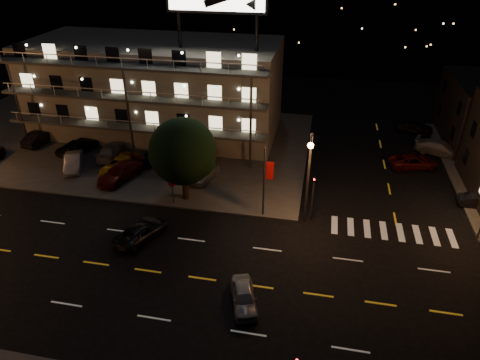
% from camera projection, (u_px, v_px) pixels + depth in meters
% --- Properties ---
extents(ground, '(140.00, 140.00, 0.00)m').
position_uv_depth(ground, '(175.00, 275.00, 30.08)').
color(ground, black).
rests_on(ground, ground).
extents(curb_nw, '(44.00, 24.00, 0.15)m').
position_uv_depth(curb_nw, '(115.00, 140.00, 49.35)').
color(curb_nw, '#3D3D3A').
rests_on(curb_nw, ground).
extents(motel, '(28.00, 13.80, 18.10)m').
position_uv_depth(motel, '(156.00, 87.00, 49.31)').
color(motel, gray).
rests_on(motel, ground).
extents(streetlight_nc, '(0.44, 1.92, 8.00)m').
position_uv_depth(streetlight_nc, '(309.00, 171.00, 32.88)').
color(streetlight_nc, '#2D2D30').
rests_on(streetlight_nc, ground).
extents(signal_nw, '(0.20, 0.27, 4.60)m').
position_uv_depth(signal_nw, '(313.00, 194.00, 34.47)').
color(signal_nw, '#2D2D30').
rests_on(signal_nw, ground).
extents(banner_north, '(0.83, 0.16, 6.40)m').
position_uv_depth(banner_north, '(265.00, 181.00, 34.62)').
color(banner_north, '#2D2D30').
rests_on(banner_north, ground).
extents(stop_sign, '(0.91, 0.11, 2.61)m').
position_uv_depth(stop_sign, '(172.00, 188.00, 36.99)').
color(stop_sign, '#2D2D30').
rests_on(stop_sign, ground).
extents(tree, '(6.01, 5.79, 7.57)m').
position_uv_depth(tree, '(182.00, 153.00, 36.21)').
color(tree, black).
rests_on(tree, curb_nw).
extents(lot_car_1, '(3.19, 4.61, 1.44)m').
position_uv_depth(lot_car_1, '(73.00, 162.00, 42.96)').
color(lot_car_1, gray).
rests_on(lot_car_1, curb_nw).
extents(lot_car_2, '(3.03, 5.37, 1.42)m').
position_uv_depth(lot_car_2, '(120.00, 165.00, 42.32)').
color(lot_car_2, gold).
rests_on(lot_car_2, curb_nw).
extents(lot_car_3, '(3.67, 5.59, 1.51)m').
position_uv_depth(lot_car_3, '(121.00, 172.00, 41.03)').
color(lot_car_3, '#55100C').
rests_on(lot_car_3, curb_nw).
extents(lot_car_4, '(2.56, 4.33, 1.38)m').
position_uv_depth(lot_car_4, '(204.00, 173.00, 40.98)').
color(lot_car_4, gray).
rests_on(lot_car_4, curb_nw).
extents(lot_car_5, '(2.13, 4.68, 1.49)m').
position_uv_depth(lot_car_5, '(40.00, 137.00, 48.06)').
color(lot_car_5, black).
rests_on(lot_car_5, curb_nw).
extents(lot_car_6, '(3.36, 5.32, 1.37)m').
position_uv_depth(lot_car_6, '(78.00, 146.00, 46.19)').
color(lot_car_6, black).
rests_on(lot_car_6, curb_nw).
extents(lot_car_7, '(2.85, 5.31, 1.46)m').
position_uv_depth(lot_car_7, '(111.00, 150.00, 45.19)').
color(lot_car_7, gray).
rests_on(lot_car_7, curb_nw).
extents(lot_car_8, '(1.50, 3.61, 1.22)m').
position_uv_depth(lot_car_8, '(150.00, 157.00, 44.07)').
color(lot_car_8, black).
rests_on(lot_car_8, curb_nw).
extents(lot_car_9, '(2.38, 4.53, 1.42)m').
position_uv_depth(lot_car_9, '(207.00, 153.00, 44.59)').
color(lot_car_9, '#55100C').
rests_on(lot_car_9, curb_nw).
extents(side_car_1, '(5.30, 3.43, 1.36)m').
position_uv_depth(side_car_1, '(413.00, 161.00, 43.47)').
color(side_car_1, '#55100C').
rests_on(side_car_1, ground).
extents(side_car_2, '(5.56, 3.74, 1.50)m').
position_uv_depth(side_car_2, '(440.00, 148.00, 46.00)').
color(side_car_2, gray).
rests_on(side_car_2, ground).
extents(side_car_3, '(4.35, 2.21, 1.42)m').
position_uv_depth(side_car_3, '(415.00, 126.00, 51.16)').
color(side_car_3, black).
rests_on(side_car_3, ground).
extents(road_car_east, '(2.55, 4.01, 1.27)m').
position_uv_depth(road_car_east, '(244.00, 297.00, 27.40)').
color(road_car_east, gray).
rests_on(road_car_east, ground).
extents(road_car_west, '(3.82, 5.14, 1.30)m').
position_uv_depth(road_car_west, '(141.00, 231.00, 33.35)').
color(road_car_west, black).
rests_on(road_car_west, ground).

